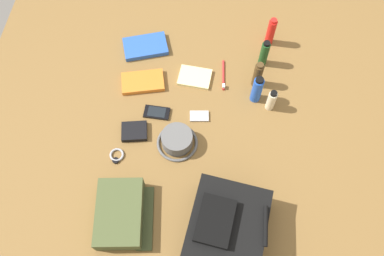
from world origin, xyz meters
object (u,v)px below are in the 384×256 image
sunscreen_spray (271,32)px  cologne_bottle (258,75)px  cell_phone (157,113)px  notepad (195,77)px  backpack (226,227)px  wallet (134,131)px  lotion_bottle (271,100)px  wristwatch (117,156)px  bucket_hat (177,140)px  travel_guidebook (143,82)px  shampoo_bottle (264,53)px  paperback_novel (145,47)px  media_player (199,116)px  toiletry_pouch (121,214)px  toothbrush (223,77)px  deodorant_spray (257,89)px

sunscreen_spray → cologne_bottle: size_ratio=1.06×
cell_phone → notepad: 0.26m
backpack → wallet: backpack is taller
lotion_bottle → wristwatch: lotion_bottle is taller
backpack → wallet: (-0.39, -0.42, -0.06)m
bucket_hat → cologne_bottle: cologne_bottle is taller
travel_guidebook → wristwatch: travel_guidebook is taller
bucket_hat → shampoo_bottle: shampoo_bottle is taller
travel_guidebook → wristwatch: 0.38m
paperback_novel → cell_phone: size_ratio=2.04×
paperback_novel → media_player: (0.36, 0.30, -0.01)m
sunscreen_spray → cologne_bottle: (0.25, -0.06, -0.00)m
notepad → cologne_bottle: bearing=95.3°
backpack → sunscreen_spray: bearing=170.5°
backpack → lotion_bottle: size_ratio=2.91×
toiletry_pouch → bucket_hat: toiletry_pouch is taller
bucket_hat → notepad: 0.35m
backpack → toiletry_pouch: bearing=-92.4°
toiletry_pouch → sunscreen_spray: (-0.93, 0.57, 0.04)m
toiletry_pouch → wallet: size_ratio=2.57×
paperback_novel → cell_phone: (0.36, 0.11, -0.00)m
backpack → toothbrush: 0.72m
toiletry_pouch → cell_phone: bearing=171.4°
backpack → deodorant_spray: bearing=170.8°
bucket_hat → lotion_bottle: size_ratio=1.44×
shampoo_bottle → cell_phone: 0.57m
wristwatch → notepad: 0.52m
backpack → wristwatch: 0.55m
cell_phone → wristwatch: bearing=-32.4°
toiletry_pouch → toothbrush: size_ratio=1.71×
sunscreen_spray → notepad: sunscreen_spray is taller
media_player → toothbrush: (-0.22, 0.10, 0.00)m
wristwatch → deodorant_spray: bearing=120.8°
shampoo_bottle → lotion_bottle: bearing=8.9°
cologne_bottle → paperback_novel: size_ratio=0.64×
deodorant_spray → media_player: size_ratio=1.79×
lotion_bottle → shampoo_bottle: bearing=-171.1°
shampoo_bottle → paperback_novel: size_ratio=0.64×
toiletry_pouch → bucket_hat: bearing=151.8°
travel_guidebook → wallet: bearing=0.6°
shampoo_bottle → cologne_bottle: bearing=-12.6°
deodorant_spray → cell_phone: deodorant_spray is taller
wallet → notepad: 0.39m
deodorant_spray → travel_guidebook: 0.53m
lotion_bottle → cell_phone: (0.08, -0.50, -0.05)m
bucket_hat → media_player: bearing=149.3°
deodorant_spray → wristwatch: 0.68m
sunscreen_spray → wristwatch: bearing=-43.3°
travel_guidebook → media_player: bearing=61.3°
paperback_novel → cell_phone: 0.37m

